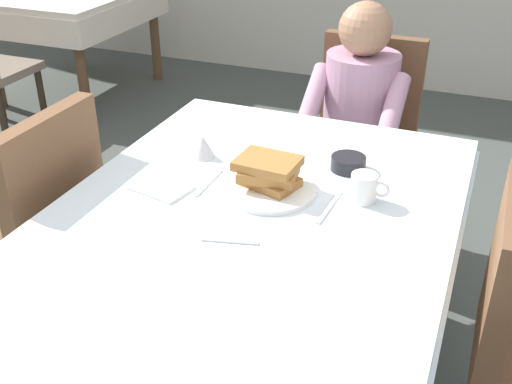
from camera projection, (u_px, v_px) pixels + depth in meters
dining_table_main at (250, 241)px, 1.76m from camera, size 1.12×1.52×0.74m
chair_diner at (363, 130)px, 2.74m from camera, size 0.44×0.45×0.93m
diner_person at (357, 114)px, 2.55m from camera, size 0.40×0.43×1.12m
chair_left_side at (38, 223)px, 2.07m from camera, size 0.45×0.44×0.93m
plate_breakfast at (269, 189)px, 1.82m from camera, size 0.28×0.28×0.02m
breakfast_stack at (269, 172)px, 1.81m from camera, size 0.19×0.16×0.08m
cup_coffee at (364, 188)px, 1.76m from camera, size 0.11×0.08×0.08m
bowl_butter at (348, 163)px, 1.94m from camera, size 0.11×0.11×0.04m
syrup_pitcher at (203, 146)px, 2.01m from camera, size 0.08×0.08×0.07m
fork_left_of_plate at (208, 183)px, 1.87m from camera, size 0.01×0.18×0.00m
knife_right_of_plate at (329, 206)px, 1.75m from camera, size 0.02×0.20×0.00m
spoon_near_edge at (230, 241)px, 1.59m from camera, size 0.15×0.05×0.00m
napkin_folded at (161, 188)px, 1.84m from camera, size 0.19×0.15×0.01m
background_table_far at (73, 8)px, 4.40m from camera, size 0.92×1.12×0.74m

